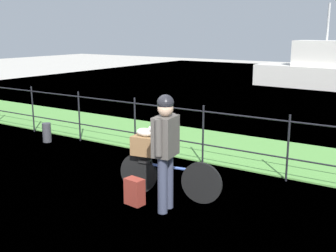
{
  "coord_description": "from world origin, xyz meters",
  "views": [
    {
      "loc": [
        4.54,
        -4.51,
        2.52
      ],
      "look_at": [
        0.59,
        1.45,
        0.9
      ],
      "focal_mm": 44.91,
      "sensor_mm": 36.0,
      "label": 1
    }
  ],
  "objects_px": {
    "wooden_crate": "(145,146)",
    "moored_boat_near": "(324,71)",
    "cyclist_person": "(165,143)",
    "mooring_bollard": "(47,133)",
    "bicycle_main": "(168,176)",
    "backpack_on_paving": "(135,192)",
    "terrier_dog": "(146,132)"
  },
  "relations": [
    {
      "from": "wooden_crate",
      "to": "terrier_dog",
      "type": "bearing_deg",
      "value": 8.96
    },
    {
      "from": "cyclist_person",
      "to": "mooring_bollard",
      "type": "bearing_deg",
      "value": 159.63
    },
    {
      "from": "cyclist_person",
      "to": "moored_boat_near",
      "type": "xyz_separation_m",
      "value": [
        -1.43,
        14.89,
        -0.24
      ]
    },
    {
      "from": "backpack_on_paving",
      "to": "mooring_bollard",
      "type": "relative_size",
      "value": 0.9
    },
    {
      "from": "terrier_dog",
      "to": "backpack_on_paving",
      "type": "height_order",
      "value": "terrier_dog"
    },
    {
      "from": "bicycle_main",
      "to": "backpack_on_paving",
      "type": "xyz_separation_m",
      "value": [
        -0.26,
        -0.5,
        -0.14
      ]
    },
    {
      "from": "cyclist_person",
      "to": "backpack_on_paving",
      "type": "height_order",
      "value": "cyclist_person"
    },
    {
      "from": "wooden_crate",
      "to": "moored_boat_near",
      "type": "height_order",
      "value": "moored_boat_near"
    },
    {
      "from": "backpack_on_paving",
      "to": "mooring_bollard",
      "type": "distance_m",
      "value": 4.28
    },
    {
      "from": "mooring_bollard",
      "to": "moored_boat_near",
      "type": "bearing_deg",
      "value": 77.31
    },
    {
      "from": "bicycle_main",
      "to": "wooden_crate",
      "type": "bearing_deg",
      "value": -171.04
    },
    {
      "from": "cyclist_person",
      "to": "terrier_dog",
      "type": "bearing_deg",
      "value": 148.94
    },
    {
      "from": "cyclist_person",
      "to": "mooring_bollard",
      "type": "distance_m",
      "value": 4.77
    },
    {
      "from": "backpack_on_paving",
      "to": "terrier_dog",
      "type": "bearing_deg",
      "value": 109.41
    },
    {
      "from": "wooden_crate",
      "to": "cyclist_person",
      "type": "distance_m",
      "value": 0.75
    },
    {
      "from": "bicycle_main",
      "to": "wooden_crate",
      "type": "xyz_separation_m",
      "value": [
        -0.39,
        -0.06,
        0.45
      ]
    },
    {
      "from": "cyclist_person",
      "to": "bicycle_main",
      "type": "bearing_deg",
      "value": 119.71
    },
    {
      "from": "moored_boat_near",
      "to": "bicycle_main",
      "type": "bearing_deg",
      "value": -85.28
    },
    {
      "from": "bicycle_main",
      "to": "backpack_on_paving",
      "type": "relative_size",
      "value": 4.21
    },
    {
      "from": "wooden_crate",
      "to": "mooring_bollard",
      "type": "bearing_deg",
      "value": 161.31
    },
    {
      "from": "cyclist_person",
      "to": "mooring_bollard",
      "type": "xyz_separation_m",
      "value": [
        -4.42,
        1.64,
        -0.78
      ]
    },
    {
      "from": "wooden_crate",
      "to": "moored_boat_near",
      "type": "xyz_separation_m",
      "value": [
        -0.81,
        14.53,
        -0.02
      ]
    },
    {
      "from": "backpack_on_paving",
      "to": "cyclist_person",
      "type": "bearing_deg",
      "value": 15.96
    },
    {
      "from": "wooden_crate",
      "to": "mooring_bollard",
      "type": "relative_size",
      "value": 0.9
    },
    {
      "from": "bicycle_main",
      "to": "moored_boat_near",
      "type": "xyz_separation_m",
      "value": [
        -1.19,
        14.47,
        0.43
      ]
    },
    {
      "from": "wooden_crate",
      "to": "terrier_dog",
      "type": "distance_m",
      "value": 0.23
    },
    {
      "from": "bicycle_main",
      "to": "mooring_bollard",
      "type": "height_order",
      "value": "bicycle_main"
    },
    {
      "from": "cyclist_person",
      "to": "backpack_on_paving",
      "type": "xyz_separation_m",
      "value": [
        -0.5,
        -0.08,
        -0.8
      ]
    },
    {
      "from": "bicycle_main",
      "to": "cyclist_person",
      "type": "xyz_separation_m",
      "value": [
        0.24,
        -0.42,
        0.66
      ]
    },
    {
      "from": "wooden_crate",
      "to": "cyclist_person",
      "type": "relative_size",
      "value": 0.24
    },
    {
      "from": "cyclist_person",
      "to": "mooring_bollard",
      "type": "height_order",
      "value": "cyclist_person"
    },
    {
      "from": "moored_boat_near",
      "to": "mooring_bollard",
      "type": "bearing_deg",
      "value": -102.69
    }
  ]
}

